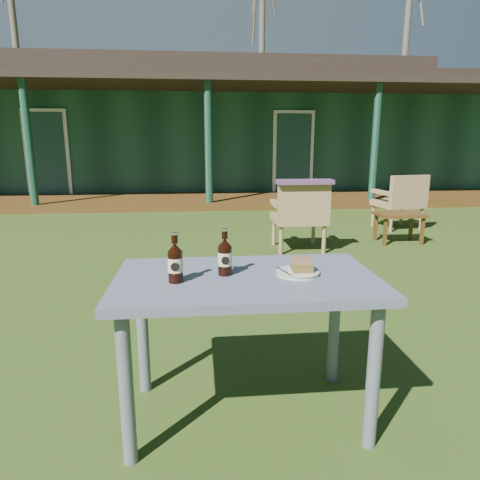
{
  "coord_description": "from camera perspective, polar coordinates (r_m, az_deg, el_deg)",
  "views": [
    {
      "loc": [
        -0.21,
        -3.46,
        1.32
      ],
      "look_at": [
        0.0,
        -1.3,
        0.82
      ],
      "focal_mm": 32.0,
      "sensor_mm": 36.0,
      "label": 1
    }
  ],
  "objects": [
    {
      "name": "tree_left",
      "position": [
        22.7,
        -27.65,
        21.64
      ],
      "size": [
        0.28,
        0.28,
        10.5
      ],
      "primitive_type": "cylinder",
      "color": "brown",
      "rests_on": "ground"
    },
    {
      "name": "tree_right",
      "position": [
        23.03,
        21.17,
        22.71
      ],
      "size": [
        0.28,
        0.28,
        11.0
      ],
      "primitive_type": "cylinder",
      "color": "brown",
      "rests_on": "ground"
    },
    {
      "name": "ground",
      "position": [
        3.71,
        -1.97,
        -7.84
      ],
      "size": [
        80.0,
        80.0,
        0.0
      ],
      "primitive_type": "plane",
      "color": "#334916"
    },
    {
      "name": "cafe_table",
      "position": [
        2.0,
        0.84,
        -7.58
      ],
      "size": [
        1.2,
        0.7,
        0.72
      ],
      "color": "slate",
      "rests_on": "ground"
    },
    {
      "name": "armchair_right",
      "position": [
        6.93,
        20.73,
        5.16
      ],
      "size": [
        0.71,
        0.68,
        0.83
      ],
      "color": "#9D7A4E",
      "rests_on": "ground"
    },
    {
      "name": "cola_bottle_far",
      "position": [
        1.88,
        -8.62,
        -2.97
      ],
      "size": [
        0.07,
        0.07,
        0.22
      ],
      "color": "black",
      "rests_on": "cafe_table"
    },
    {
      "name": "plate",
      "position": [
        2.01,
        7.67,
        -4.29
      ],
      "size": [
        0.2,
        0.2,
        0.01
      ],
      "color": "silver",
      "rests_on": "cafe_table"
    },
    {
      "name": "tree_mid",
      "position": [
        22.45,
        2.91,
        21.84
      ],
      "size": [
        0.28,
        0.28,
        9.5
      ],
      "primitive_type": "cylinder",
      "color": "brown",
      "rests_on": "ground"
    },
    {
      "name": "bottle_cap",
      "position": [
        2.08,
        -0.66,
        -3.68
      ],
      "size": [
        0.03,
        0.03,
        0.01
      ],
      "primitive_type": "cylinder",
      "color": "silver",
      "rests_on": "cafe_table"
    },
    {
      "name": "armchair_left",
      "position": [
        5.24,
        8.03,
        3.59
      ],
      "size": [
        0.62,
        0.58,
        0.84
      ],
      "color": "#9D7A4E",
      "rests_on": "ground"
    },
    {
      "name": "cola_bottle_near",
      "position": [
        1.96,
        -2.03,
        -2.22
      ],
      "size": [
        0.06,
        0.07,
        0.22
      ],
      "color": "black",
      "rests_on": "cafe_table"
    },
    {
      "name": "pavilion",
      "position": [
        12.85,
        -4.8,
        14.3
      ],
      "size": [
        15.8,
        8.3,
        3.45
      ],
      "color": "#183F2E",
      "rests_on": "ground"
    },
    {
      "name": "floral_throw",
      "position": [
        5.03,
        8.63,
        7.68
      ],
      "size": [
        0.65,
        0.2,
        0.05
      ],
      "primitive_type": "cube",
      "rotation": [
        0.0,
        0.0,
        3.14
      ],
      "color": "#5D3A5E",
      "rests_on": "armchair_left"
    },
    {
      "name": "side_table",
      "position": [
        6.01,
        20.49,
        2.85
      ],
      "size": [
        0.6,
        0.4,
        0.4
      ],
      "color": "#4C3012",
      "rests_on": "ground"
    },
    {
      "name": "fork",
      "position": [
        1.98,
        5.9,
        -4.23
      ],
      "size": [
        0.05,
        0.14,
        0.0
      ],
      "primitive_type": "cube",
      "rotation": [
        0.0,
        0.0,
        0.28
      ],
      "color": "silver",
      "rests_on": "plate"
    },
    {
      "name": "cake_slice",
      "position": [
        2.0,
        8.23,
        -3.23
      ],
      "size": [
        0.09,
        0.09,
        0.06
      ],
      "color": "brown",
      "rests_on": "plate"
    }
  ]
}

